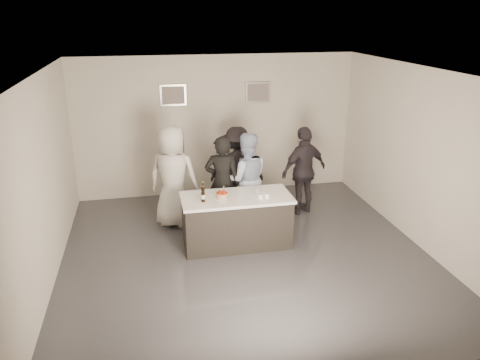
{
  "coord_description": "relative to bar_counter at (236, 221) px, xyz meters",
  "views": [
    {
      "loc": [
        -1.5,
        -6.76,
        3.85
      ],
      "look_at": [
        0.0,
        0.5,
        1.15
      ],
      "focal_mm": 35.0,
      "sensor_mm": 36.0,
      "label": 1
    }
  ],
  "objects": [
    {
      "name": "person_guest_left",
      "position": [
        -0.98,
        1.03,
        0.51
      ],
      "size": [
        1.1,
        0.94,
        1.92
      ],
      "primitive_type": "imported",
      "rotation": [
        0.0,
        0.0,
        2.73
      ],
      "color": "silver",
      "rests_on": "ground"
    },
    {
      "name": "person_main_black",
      "position": [
        -0.12,
        0.74,
        0.43
      ],
      "size": [
        0.74,
        0.59,
        1.77
      ],
      "primitive_type": "imported",
      "rotation": [
        0.0,
        0.0,
        2.85
      ],
      "color": "black",
      "rests_on": "ground"
    },
    {
      "name": "wall_right",
      "position": [
        3.08,
        -0.4,
        1.05
      ],
      "size": [
        0.04,
        6.0,
        3.0
      ],
      "primitive_type": "cube",
      "color": "beige",
      "rests_on": "ground"
    },
    {
      "name": "cake",
      "position": [
        -0.25,
        -0.01,
        0.49
      ],
      "size": [
        0.19,
        0.19,
        0.08
      ],
      "primitive_type": "cylinder",
      "color": "#E05D17",
      "rests_on": "bar_counter"
    },
    {
      "name": "tumbler_cluster",
      "position": [
        0.43,
        -0.07,
        0.49
      ],
      "size": [
        0.19,
        0.3,
        0.08
      ],
      "primitive_type": "cube",
      "color": "gold",
      "rests_on": "bar_counter"
    },
    {
      "name": "candles",
      "position": [
        -0.3,
        -0.3,
        0.45
      ],
      "size": [
        0.24,
        0.08,
        0.01
      ],
      "primitive_type": "cube",
      "color": "pink",
      "rests_on": "bar_counter"
    },
    {
      "name": "picture_left",
      "position": [
        -0.82,
        2.57,
        1.75
      ],
      "size": [
        0.54,
        0.04,
        0.44
      ],
      "primitive_type": "cube",
      "color": "#B2B2B7",
      "rests_on": "wall_back"
    },
    {
      "name": "beer_bottle_a",
      "position": [
        -0.55,
        0.07,
        0.58
      ],
      "size": [
        0.07,
        0.07,
        0.26
      ],
      "primitive_type": "cylinder",
      "color": "black",
      "rests_on": "bar_counter"
    },
    {
      "name": "person_main_blue",
      "position": [
        0.36,
        0.85,
        0.43
      ],
      "size": [
        0.9,
        0.72,
        1.77
      ],
      "primitive_type": "imported",
      "rotation": [
        0.0,
        0.0,
        3.09
      ],
      "color": "#ACBEE1",
      "rests_on": "ground"
    },
    {
      "name": "wall_left",
      "position": [
        -2.92,
        -0.4,
        1.05
      ],
      "size": [
        0.04,
        6.0,
        3.0
      ],
      "primitive_type": "cube",
      "color": "beige",
      "rests_on": "ground"
    },
    {
      "name": "beer_bottle_b",
      "position": [
        -0.58,
        -0.11,
        0.58
      ],
      "size": [
        0.07,
        0.07,
        0.26
      ],
      "primitive_type": "cylinder",
      "color": "black",
      "rests_on": "bar_counter"
    },
    {
      "name": "wall_back",
      "position": [
        0.08,
        2.6,
        1.05
      ],
      "size": [
        6.0,
        0.04,
        3.0
      ],
      "primitive_type": "cube",
      "color": "beige",
      "rests_on": "ground"
    },
    {
      "name": "person_guest_right",
      "position": [
        1.57,
        1.1,
        0.43
      ],
      "size": [
        1.12,
        0.76,
        1.76
      ],
      "primitive_type": "imported",
      "rotation": [
        0.0,
        0.0,
        3.49
      ],
      "color": "#2B262D",
      "rests_on": "ground"
    },
    {
      "name": "ceiling",
      "position": [
        0.08,
        -0.4,
        2.55
      ],
      "size": [
        6.0,
        6.0,
        0.0
      ],
      "primitive_type": "plane",
      "rotation": [
        3.14,
        0.0,
        0.0
      ],
      "color": "white"
    },
    {
      "name": "person_guest_back",
      "position": [
        0.35,
        1.71,
        0.39
      ],
      "size": [
        1.16,
        0.76,
        1.68
      ],
      "primitive_type": "imported",
      "rotation": [
        0.0,
        0.0,
        3.01
      ],
      "color": "black",
      "rests_on": "ground"
    },
    {
      "name": "bar_counter",
      "position": [
        0.0,
        0.0,
        0.0
      ],
      "size": [
        1.86,
        0.86,
        0.9
      ],
      "primitive_type": "cube",
      "color": "white",
      "rests_on": "ground"
    },
    {
      "name": "floor",
      "position": [
        0.08,
        -0.4,
        -0.45
      ],
      "size": [
        6.0,
        6.0,
        0.0
      ],
      "primitive_type": "plane",
      "color": "#3D3D42",
      "rests_on": "ground"
    },
    {
      "name": "wall_front",
      "position": [
        0.08,
        -3.4,
        1.05
      ],
      "size": [
        6.0,
        0.04,
        3.0
      ],
      "primitive_type": "cube",
      "color": "beige",
      "rests_on": "ground"
    },
    {
      "name": "picture_right",
      "position": [
        0.98,
        2.57,
        1.75
      ],
      "size": [
        0.54,
        0.04,
        0.44
      ],
      "primitive_type": "cube",
      "color": "#B2B2B7",
      "rests_on": "wall_back"
    }
  ]
}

